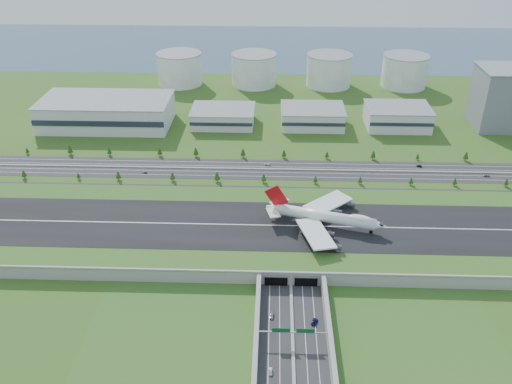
{
  "coord_description": "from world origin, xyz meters",
  "views": [
    {
      "loc": [
        -11.3,
        -293.81,
        198.67
      ],
      "look_at": [
        -22.98,
        35.0,
        12.93
      ],
      "focal_mm": 38.0,
      "sensor_mm": 36.0,
      "label": 1
    }
  ],
  "objects_px": {
    "car_0": "(272,316)",
    "car_1": "(271,371)",
    "boeing_747": "(325,216)",
    "car_7": "(267,164)",
    "fuel_tank_a": "(180,69)",
    "car_5": "(419,166)",
    "office_tower": "(502,98)",
    "car_6": "(486,175)",
    "car_4": "(145,172)",
    "car_2": "(315,321)"
  },
  "relations": [
    {
      "from": "car_4",
      "to": "car_6",
      "type": "xyz_separation_m",
      "value": [
        269.92,
        4.37,
        0.15
      ]
    },
    {
      "from": "car_0",
      "to": "car_1",
      "type": "height_order",
      "value": "car_0"
    },
    {
      "from": "fuel_tank_a",
      "to": "car_1",
      "type": "bearing_deg",
      "value": -75.58
    },
    {
      "from": "car_5",
      "to": "car_6",
      "type": "height_order",
      "value": "car_6"
    },
    {
      "from": "fuel_tank_a",
      "to": "car_2",
      "type": "distance_m",
      "value": 412.14
    },
    {
      "from": "boeing_747",
      "to": "car_7",
      "type": "bearing_deg",
      "value": 126.46
    },
    {
      "from": "office_tower",
      "to": "car_6",
      "type": "distance_m",
      "value": 117.07
    },
    {
      "from": "car_0",
      "to": "boeing_747",
      "type": "bearing_deg",
      "value": 72.57
    },
    {
      "from": "car_0",
      "to": "car_7",
      "type": "relative_size",
      "value": 0.83
    },
    {
      "from": "car_2",
      "to": "car_0",
      "type": "bearing_deg",
      "value": 9.3
    },
    {
      "from": "car_4",
      "to": "car_7",
      "type": "height_order",
      "value": "car_7"
    },
    {
      "from": "car_0",
      "to": "car_6",
      "type": "bearing_deg",
      "value": 50.33
    },
    {
      "from": "car_7",
      "to": "fuel_tank_a",
      "type": "bearing_deg",
      "value": -128.58
    },
    {
      "from": "car_7",
      "to": "car_4",
      "type": "bearing_deg",
      "value": -54.6
    },
    {
      "from": "car_4",
      "to": "boeing_747",
      "type": "bearing_deg",
      "value": -123.5
    },
    {
      "from": "car_2",
      "to": "car_5",
      "type": "xyz_separation_m",
      "value": [
        95.78,
        184.34,
        -0.08
      ]
    },
    {
      "from": "office_tower",
      "to": "car_5",
      "type": "relative_size",
      "value": 12.91
    },
    {
      "from": "boeing_747",
      "to": "car_2",
      "type": "relative_size",
      "value": 13.75
    },
    {
      "from": "car_4",
      "to": "car_5",
      "type": "xyz_separation_m",
      "value": [
        220.93,
        18.9,
        0.05
      ]
    },
    {
      "from": "boeing_747",
      "to": "car_2",
      "type": "bearing_deg",
      "value": -81.82
    },
    {
      "from": "car_0",
      "to": "car_5",
      "type": "xyz_separation_m",
      "value": [
        118.18,
        180.69,
        -0.14
      ]
    },
    {
      "from": "car_4",
      "to": "office_tower",
      "type": "bearing_deg",
      "value": -72.47
    },
    {
      "from": "boeing_747",
      "to": "car_0",
      "type": "relative_size",
      "value": 15.81
    },
    {
      "from": "car_1",
      "to": "car_0",
      "type": "bearing_deg",
      "value": 86.71
    },
    {
      "from": "car_2",
      "to": "car_6",
      "type": "xyz_separation_m",
      "value": [
        144.77,
        169.8,
        0.01
      ]
    },
    {
      "from": "boeing_747",
      "to": "car_6",
      "type": "distance_m",
      "value": 161.27
    },
    {
      "from": "office_tower",
      "to": "car_2",
      "type": "distance_m",
      "value": 334.49
    },
    {
      "from": "fuel_tank_a",
      "to": "car_4",
      "type": "relative_size",
      "value": 13.04
    },
    {
      "from": "car_4",
      "to": "car_5",
      "type": "relative_size",
      "value": 0.9
    },
    {
      "from": "car_2",
      "to": "fuel_tank_a",
      "type": "bearing_deg",
      "value": -52.79
    },
    {
      "from": "boeing_747",
      "to": "car_5",
      "type": "relative_size",
      "value": 18.25
    },
    {
      "from": "office_tower",
      "to": "car_0",
      "type": "height_order",
      "value": "office_tower"
    },
    {
      "from": "fuel_tank_a",
      "to": "car_1",
      "type": "xyz_separation_m",
      "value": [
        109.15,
        -424.42,
        -16.63
      ]
    },
    {
      "from": "fuel_tank_a",
      "to": "car_5",
      "type": "bearing_deg",
      "value": -42.14
    },
    {
      "from": "car_0",
      "to": "car_4",
      "type": "height_order",
      "value": "car_0"
    },
    {
      "from": "office_tower",
      "to": "car_2",
      "type": "bearing_deg",
      "value": -124.38
    },
    {
      "from": "car_0",
      "to": "car_5",
      "type": "distance_m",
      "value": 215.91
    },
    {
      "from": "car_0",
      "to": "car_4",
      "type": "bearing_deg",
      "value": 127.93
    },
    {
      "from": "car_2",
      "to": "car_5",
      "type": "distance_m",
      "value": 207.74
    },
    {
      "from": "car_1",
      "to": "car_7",
      "type": "xyz_separation_m",
      "value": [
        -5.81,
        217.68,
        0.11
      ]
    },
    {
      "from": "office_tower",
      "to": "car_1",
      "type": "relative_size",
      "value": 12.13
    },
    {
      "from": "car_0",
      "to": "car_1",
      "type": "xyz_separation_m",
      "value": [
        -0.16,
        -37.89,
        -0.09
      ]
    },
    {
      "from": "fuel_tank_a",
      "to": "car_6",
      "type": "bearing_deg",
      "value": -38.56
    },
    {
      "from": "car_1",
      "to": "car_6",
      "type": "relative_size",
      "value": 0.79
    },
    {
      "from": "office_tower",
      "to": "car_6",
      "type": "height_order",
      "value": "office_tower"
    },
    {
      "from": "car_4",
      "to": "car_7",
      "type": "relative_size",
      "value": 0.65
    },
    {
      "from": "boeing_747",
      "to": "car_5",
      "type": "distance_m",
      "value": 134.31
    },
    {
      "from": "car_4",
      "to": "car_0",
      "type": "bearing_deg",
      "value": -149.34
    },
    {
      "from": "boeing_747",
      "to": "car_7",
      "type": "height_order",
      "value": "boeing_747"
    },
    {
      "from": "office_tower",
      "to": "car_6",
      "type": "relative_size",
      "value": 9.55
    }
  ]
}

